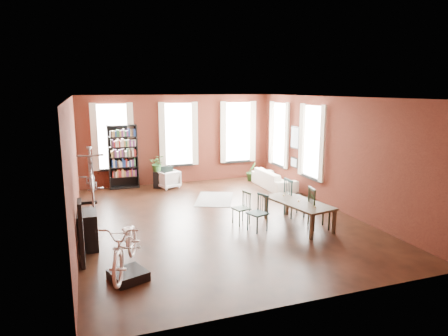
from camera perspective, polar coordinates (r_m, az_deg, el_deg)
name	(u,v)px	position (r m, az deg, el deg)	size (l,w,h in m)	color
room	(219,136)	(10.92, -0.73, 4.57)	(9.00, 9.04, 3.22)	black
dining_table	(298,214)	(10.27, 10.55, -6.44)	(0.85, 1.87, 0.64)	#463B2A
dining_chair_a	(257,213)	(9.76, 4.81, -6.44)	(0.41, 0.41, 0.89)	#1B3C3B
dining_chair_b	(241,208)	(10.23, 2.47, -5.77)	(0.38, 0.38, 0.83)	black
dining_chair_c	(319,208)	(10.16, 13.43, -5.60)	(0.48, 0.48, 1.03)	black
dining_chair_d	(295,198)	(10.98, 10.04, -4.18)	(0.48, 0.48, 1.04)	#1C3E3D
bookshelf	(123,157)	(14.20, -14.21, 1.55)	(1.00, 0.32, 2.20)	black
white_armchair	(168,178)	(14.05, -7.99, -1.47)	(0.66, 0.62, 0.68)	white
cream_sofa	(274,176)	(14.05, 7.15, -1.17)	(2.08, 0.61, 0.81)	beige
striped_rug	(215,199)	(12.56, -1.37, -4.47)	(1.08, 1.73, 0.01)	black
bike_trainer	(128,275)	(7.68, -13.52, -14.69)	(0.59, 0.59, 0.17)	black
bike_wall_rack	(81,233)	(8.33, -19.71, -8.77)	(0.16, 0.60, 1.30)	black
console_table	(88,230)	(9.26, -18.86, -8.33)	(0.40, 0.80, 0.80)	black
plant_stand	(158,180)	(14.13, -9.38, -1.65)	(0.29, 0.29, 0.58)	black
plant_by_sofa	(251,177)	(15.07, 3.91, -1.23)	(0.39, 0.70, 0.31)	#2B5522
plant_small	(312,204)	(12.08, 12.47, -5.05)	(0.21, 0.40, 0.14)	#275421
bicycle_floor	(125,222)	(7.33, -13.99, -7.48)	(0.64, 0.97, 1.85)	silver
bicycle_hung	(90,157)	(7.96, -18.61, 1.44)	(0.47, 1.00, 1.66)	#A5A8AD
plant_on_stand	(157,165)	(14.03, -9.49, 0.42)	(0.52, 0.58, 0.45)	#2D6327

